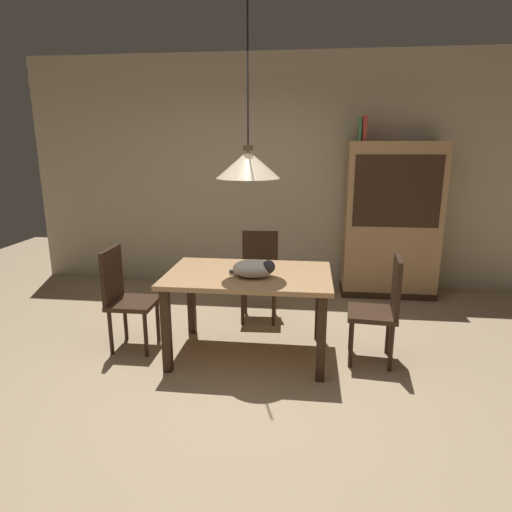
{
  "coord_description": "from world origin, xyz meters",
  "views": [
    {
      "loc": [
        0.42,
        -3.04,
        1.82
      ],
      "look_at": [
        -0.03,
        0.72,
        0.85
      ],
      "focal_mm": 30.79,
      "sensor_mm": 36.0,
      "label": 1
    }
  ],
  "objects_px": {
    "book_green_slim": "(360,129)",
    "chair_right_side": "(382,305)",
    "pendant_lamp": "(248,164)",
    "hutch_bookcase": "(391,224)",
    "book_red_tall": "(364,128)",
    "dining_table": "(249,284)",
    "chair_left_side": "(124,294)",
    "cat_sleeping": "(255,268)",
    "chair_far_back": "(260,271)"
  },
  "relations": [
    {
      "from": "chair_far_back",
      "to": "book_red_tall",
      "type": "distance_m",
      "value": 2.06
    },
    {
      "from": "hutch_bookcase",
      "to": "book_green_slim",
      "type": "distance_m",
      "value": 1.17
    },
    {
      "from": "chair_far_back",
      "to": "book_red_tall",
      "type": "relative_size",
      "value": 3.32
    },
    {
      "from": "dining_table",
      "to": "book_green_slim",
      "type": "distance_m",
      "value": 2.47
    },
    {
      "from": "chair_right_side",
      "to": "chair_far_back",
      "type": "xyz_separation_m",
      "value": [
        -1.13,
        0.89,
        0.0
      ]
    },
    {
      "from": "chair_right_side",
      "to": "pendant_lamp",
      "type": "xyz_separation_m",
      "value": [
        -1.13,
        0.01,
        1.15
      ]
    },
    {
      "from": "chair_left_side",
      "to": "hutch_bookcase",
      "type": "distance_m",
      "value": 3.2
    },
    {
      "from": "chair_left_side",
      "to": "cat_sleeping",
      "type": "relative_size",
      "value": 2.38
    },
    {
      "from": "book_green_slim",
      "to": "cat_sleeping",
      "type": "bearing_deg",
      "value": -117.18
    },
    {
      "from": "chair_far_back",
      "to": "book_green_slim",
      "type": "distance_m",
      "value": 2.03
    },
    {
      "from": "chair_far_back",
      "to": "pendant_lamp",
      "type": "relative_size",
      "value": 0.72
    },
    {
      "from": "chair_left_side",
      "to": "pendant_lamp",
      "type": "distance_m",
      "value": 1.61
    },
    {
      "from": "pendant_lamp",
      "to": "hutch_bookcase",
      "type": "relative_size",
      "value": 0.7
    },
    {
      "from": "dining_table",
      "to": "book_green_slim",
      "type": "relative_size",
      "value": 5.38
    },
    {
      "from": "dining_table",
      "to": "pendant_lamp",
      "type": "xyz_separation_m",
      "value": [
        0.0,
        0.0,
        1.01
      ]
    },
    {
      "from": "dining_table",
      "to": "chair_far_back",
      "type": "height_order",
      "value": "chair_far_back"
    },
    {
      "from": "dining_table",
      "to": "book_red_tall",
      "type": "height_order",
      "value": "book_red_tall"
    },
    {
      "from": "chair_left_side",
      "to": "hutch_bookcase",
      "type": "height_order",
      "value": "hutch_bookcase"
    },
    {
      "from": "cat_sleeping",
      "to": "pendant_lamp",
      "type": "distance_m",
      "value": 0.85
    },
    {
      "from": "chair_right_side",
      "to": "chair_left_side",
      "type": "distance_m",
      "value": 2.26
    },
    {
      "from": "dining_table",
      "to": "chair_right_side",
      "type": "relative_size",
      "value": 1.51
    },
    {
      "from": "chair_left_side",
      "to": "cat_sleeping",
      "type": "height_order",
      "value": "chair_left_side"
    },
    {
      "from": "chair_far_back",
      "to": "cat_sleeping",
      "type": "relative_size",
      "value": 2.38
    },
    {
      "from": "book_green_slim",
      "to": "chair_right_side",
      "type": "bearing_deg",
      "value": -87.56
    },
    {
      "from": "chair_right_side",
      "to": "cat_sleeping",
      "type": "distance_m",
      "value": 1.11
    },
    {
      "from": "hutch_bookcase",
      "to": "book_red_tall",
      "type": "height_order",
      "value": "book_red_tall"
    },
    {
      "from": "book_green_slim",
      "to": "book_red_tall",
      "type": "bearing_deg",
      "value": 0.0
    },
    {
      "from": "chair_right_side",
      "to": "book_red_tall",
      "type": "xyz_separation_m",
      "value": [
        -0.03,
        1.8,
        1.48
      ]
    },
    {
      "from": "cat_sleeping",
      "to": "hutch_bookcase",
      "type": "xyz_separation_m",
      "value": [
        1.42,
        1.92,
        0.06
      ]
    },
    {
      "from": "hutch_bookcase",
      "to": "book_green_slim",
      "type": "relative_size",
      "value": 7.12
    },
    {
      "from": "hutch_bookcase",
      "to": "pendant_lamp",
      "type": "bearing_deg",
      "value": -129.62
    },
    {
      "from": "chair_far_back",
      "to": "hutch_bookcase",
      "type": "relative_size",
      "value": 0.5
    },
    {
      "from": "dining_table",
      "to": "book_red_tall",
      "type": "distance_m",
      "value": 2.5
    },
    {
      "from": "chair_right_side",
      "to": "cat_sleeping",
      "type": "bearing_deg",
      "value": -173.86
    },
    {
      "from": "chair_left_side",
      "to": "book_red_tall",
      "type": "distance_m",
      "value": 3.22
    },
    {
      "from": "chair_right_side",
      "to": "cat_sleeping",
      "type": "xyz_separation_m",
      "value": [
        -1.06,
        -0.11,
        0.32
      ]
    },
    {
      "from": "chair_right_side",
      "to": "cat_sleeping",
      "type": "relative_size",
      "value": 2.38
    },
    {
      "from": "chair_right_side",
      "to": "book_red_tall",
      "type": "relative_size",
      "value": 3.32
    },
    {
      "from": "dining_table",
      "to": "book_green_slim",
      "type": "bearing_deg",
      "value": 59.69
    },
    {
      "from": "pendant_lamp",
      "to": "book_green_slim",
      "type": "xyz_separation_m",
      "value": [
        1.05,
        1.8,
        0.32
      ]
    },
    {
      "from": "chair_right_side",
      "to": "cat_sleeping",
      "type": "height_order",
      "value": "chair_right_side"
    },
    {
      "from": "pendant_lamp",
      "to": "chair_far_back",
      "type": "bearing_deg",
      "value": 90.25
    },
    {
      "from": "pendant_lamp",
      "to": "book_green_slim",
      "type": "distance_m",
      "value": 2.11
    },
    {
      "from": "chair_far_back",
      "to": "book_green_slim",
      "type": "height_order",
      "value": "book_green_slim"
    },
    {
      "from": "chair_far_back",
      "to": "hutch_bookcase",
      "type": "xyz_separation_m",
      "value": [
        1.49,
        0.92,
        0.38
      ]
    },
    {
      "from": "dining_table",
      "to": "chair_left_side",
      "type": "height_order",
      "value": "chair_left_side"
    },
    {
      "from": "cat_sleeping",
      "to": "book_red_tall",
      "type": "height_order",
      "value": "book_red_tall"
    },
    {
      "from": "book_green_slim",
      "to": "dining_table",
      "type": "bearing_deg",
      "value": -120.31
    },
    {
      "from": "pendant_lamp",
      "to": "dining_table",
      "type": "bearing_deg",
      "value": -110.56
    },
    {
      "from": "cat_sleeping",
      "to": "book_green_slim",
      "type": "relative_size",
      "value": 1.51
    }
  ]
}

